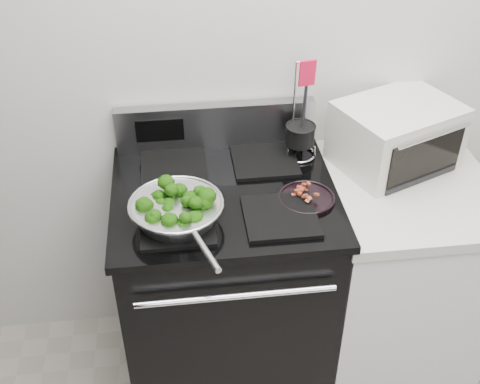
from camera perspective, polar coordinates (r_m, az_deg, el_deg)
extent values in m
cube|color=silver|center=(2.25, 5.27, 14.04)|extent=(4.00, 0.02, 2.70)
cube|color=black|center=(2.43, -1.33, -9.28)|extent=(0.76, 0.66, 0.92)
cube|color=black|center=(2.12, -1.51, -0.28)|extent=(0.79, 0.69, 0.03)
cube|color=#99999E|center=(2.31, -2.32, 6.30)|extent=(0.76, 0.05, 0.18)
cube|color=black|center=(1.97, -5.96, -3.07)|extent=(0.24, 0.24, 0.01)
cube|color=black|center=(1.99, 3.85, -2.32)|extent=(0.24, 0.24, 0.01)
cube|color=black|center=(2.24, -6.29, 2.44)|extent=(0.24, 0.24, 0.01)
cube|color=black|center=(2.26, 2.34, 3.04)|extent=(0.24, 0.24, 0.01)
cube|color=white|center=(2.58, 14.13, -7.99)|extent=(0.60, 0.66, 0.88)
cube|color=beige|center=(2.29, 15.80, 0.28)|extent=(0.62, 0.68, 0.04)
torus|color=silver|center=(1.94, -6.09, -1.11)|extent=(0.31, 0.31, 0.01)
cylinder|color=silver|center=(1.77, -3.27, -5.58)|extent=(0.08, 0.18, 0.02)
cylinder|color=black|center=(2.08, 6.31, -0.62)|extent=(0.20, 0.20, 0.01)
cylinder|color=black|center=(2.26, 5.74, 5.42)|extent=(0.11, 0.11, 0.07)
cylinder|color=black|center=(2.22, 5.88, 7.41)|extent=(0.01, 0.01, 0.24)
cube|color=red|center=(2.14, 6.15, 11.28)|extent=(0.06, 0.02, 0.10)
cube|color=beige|center=(2.33, 14.57, 5.30)|extent=(0.51, 0.45, 0.24)
cube|color=black|center=(2.21, 15.87, 2.90)|extent=(0.31, 0.14, 0.17)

